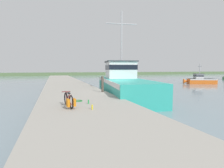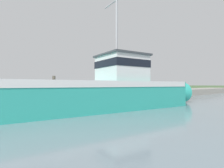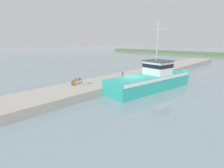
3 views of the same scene
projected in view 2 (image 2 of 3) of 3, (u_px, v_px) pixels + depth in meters
ground_plane at (66, 109)px, 11.04m from camera, size 320.00×320.00×0.00m
dock_pier at (46, 99)px, 13.68m from camera, size 5.12×80.00×0.89m
fishing_boat_main at (110, 89)px, 11.47m from camera, size 5.31×14.58×8.53m
mooring_post at (54, 85)px, 11.88m from camera, size 0.20×0.20×1.28m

